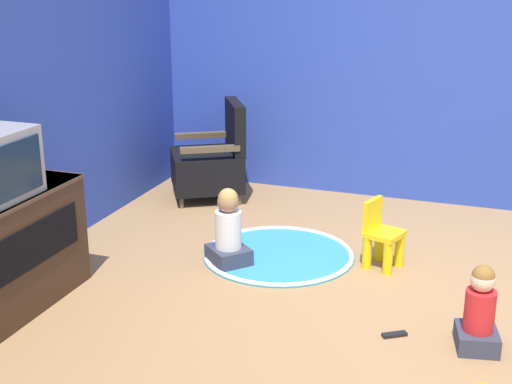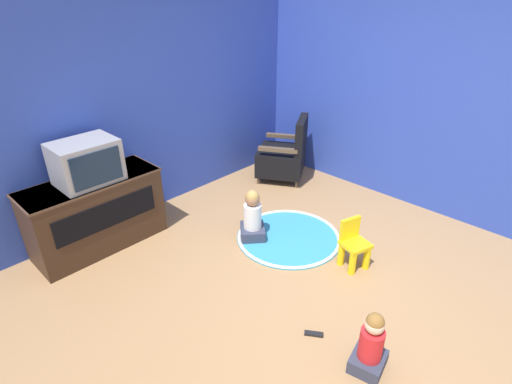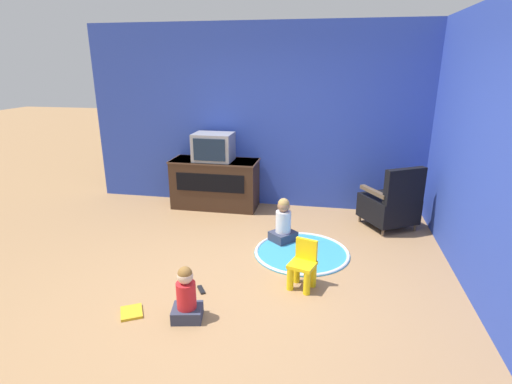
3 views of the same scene
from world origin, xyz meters
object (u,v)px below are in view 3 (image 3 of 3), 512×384
(yellow_kid_chair, at_px, (303,268))
(child_watching_left, at_px, (283,223))
(child_watching_center, at_px, (186,297))
(tv_cabinet, at_px, (215,183))
(remote_control, at_px, (201,290))
(black_armchair, at_px, (391,204))
(television, at_px, (213,147))
(book, at_px, (132,312))

(yellow_kid_chair, height_order, child_watching_left, child_watching_left)
(child_watching_left, height_order, child_watching_center, child_watching_left)
(tv_cabinet, distance_m, yellow_kid_chair, 2.62)
(tv_cabinet, relative_size, remote_control, 8.91)
(tv_cabinet, height_order, black_armchair, black_armchair)
(remote_control, bearing_deg, television, -20.68)
(television, relative_size, book, 2.06)
(child_watching_center, bearing_deg, book, 171.33)
(remote_control, bearing_deg, tv_cabinet, -20.83)
(black_armchair, relative_size, child_watching_left, 1.55)
(book, bearing_deg, tv_cabinet, -28.57)
(book, height_order, remote_control, book)
(tv_cabinet, distance_m, child_watching_left, 1.62)
(book, bearing_deg, remote_control, -75.44)
(television, xyz_separation_m, child_watching_center, (0.58, -2.82, -0.74))
(television, distance_m, black_armchair, 2.67)
(tv_cabinet, height_order, book, tv_cabinet)
(black_armchair, distance_m, book, 3.58)
(child_watching_center, bearing_deg, tv_cabinet, 89.91)
(child_watching_left, distance_m, remote_control, 1.48)
(tv_cabinet, relative_size, child_watching_left, 2.31)
(child_watching_left, xyz_separation_m, remote_control, (-0.65, -1.31, -0.24))
(yellow_kid_chair, distance_m, remote_control, 1.03)
(yellow_kid_chair, bearing_deg, black_armchair, 77.06)
(yellow_kid_chair, distance_m, child_watching_left, 1.10)
(tv_cabinet, xyz_separation_m, child_watching_left, (1.20, -1.08, -0.14))
(television, xyz_separation_m, black_armchair, (2.58, -0.33, -0.62))
(child_watching_left, bearing_deg, black_armchair, -21.14)
(television, distance_m, child_watching_left, 1.75)
(book, bearing_deg, child_watching_center, -116.75)
(television, bearing_deg, tv_cabinet, 90.00)
(television, relative_size, child_watching_left, 1.01)
(child_watching_center, xyz_separation_m, remote_control, (-0.03, 0.46, -0.21))
(tv_cabinet, bearing_deg, child_watching_center, -78.55)
(remote_control, bearing_deg, black_armchair, -78.77)
(television, bearing_deg, remote_control, -76.86)
(book, bearing_deg, black_armchair, -74.74)
(tv_cabinet, relative_size, television, 2.29)
(child_watching_center, bearing_deg, yellow_kid_chair, 25.59)
(tv_cabinet, relative_size, black_armchair, 1.49)
(television, height_order, black_armchair, television)
(child_watching_center, xyz_separation_m, book, (-0.52, -0.03, -0.21))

